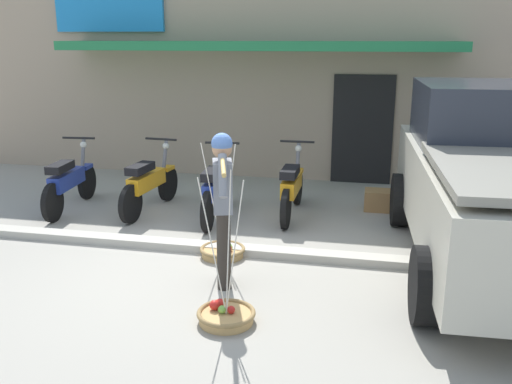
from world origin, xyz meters
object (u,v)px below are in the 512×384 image
(motorcycle_second_in_row, at_px, (149,184))
(motorcycle_third_in_row, at_px, (216,189))
(fruit_basket_left_side, at_px, (223,250))
(parked_truck, at_px, (499,181))
(fruit_vendor, at_px, (223,200))
(motorcycle_nearest_shop, at_px, (69,182))
(fruit_basket_right_side, at_px, (226,314))
(wooden_crate, at_px, (379,200))
(motorcycle_end_of_row, at_px, (292,187))

(motorcycle_second_in_row, distance_m, motorcycle_third_in_row, 1.13)
(fruit_basket_left_side, bearing_deg, parked_truck, 7.68)
(fruit_vendor, relative_size, motorcycle_nearest_shop, 0.93)
(motorcycle_nearest_shop, bearing_deg, fruit_basket_right_side, -41.66)
(motorcycle_second_in_row, height_order, wooden_crate, motorcycle_second_in_row)
(fruit_basket_right_side, xyz_separation_m, wooden_crate, (1.42, 3.99, 0.08))
(fruit_basket_left_side, xyz_separation_m, wooden_crate, (1.89, 2.39, 0.08))
(fruit_basket_left_side, height_order, fruit_basket_right_side, same)
(fruit_vendor, xyz_separation_m, parked_truck, (2.97, 1.23, 0.05))
(fruit_basket_right_side, bearing_deg, motorcycle_third_in_row, 107.55)
(motorcycle_third_in_row, distance_m, parked_truck, 3.88)
(parked_truck, bearing_deg, wooden_crate, 123.81)
(motorcycle_nearest_shop, bearing_deg, parked_truck, -8.81)
(motorcycle_nearest_shop, relative_size, wooden_crate, 4.14)
(fruit_basket_right_side, relative_size, motorcycle_second_in_row, 0.80)
(fruit_basket_right_side, bearing_deg, wooden_crate, 70.35)
(motorcycle_second_in_row, bearing_deg, motorcycle_nearest_shop, -171.93)
(fruit_basket_left_side, relative_size, motorcycle_second_in_row, 0.80)
(motorcycle_second_in_row, bearing_deg, motorcycle_third_in_row, -5.83)
(fruit_vendor, distance_m, motorcycle_third_in_row, 2.41)
(fruit_basket_right_side, xyz_separation_m, motorcycle_third_in_row, (-0.96, 3.04, 0.38))
(fruit_basket_left_side, xyz_separation_m, motorcycle_second_in_row, (-1.61, 1.55, 0.37))
(fruit_basket_left_side, bearing_deg, motorcycle_nearest_shop, 154.42)
(wooden_crate, bearing_deg, parked_truck, -56.19)
(fruit_basket_right_side, distance_m, motorcycle_nearest_shop, 4.49)
(fruit_basket_left_side, bearing_deg, motorcycle_end_of_row, 71.56)
(fruit_basket_right_side, relative_size, parked_truck, 0.30)
(motorcycle_second_in_row, xyz_separation_m, wooden_crate, (3.51, 0.84, -0.29))
(fruit_vendor, bearing_deg, motorcycle_third_in_row, 107.97)
(fruit_basket_right_side, bearing_deg, parked_truck, 36.56)
(motorcycle_third_in_row, bearing_deg, parked_truck, -15.23)
(motorcycle_end_of_row, xyz_separation_m, wooden_crate, (1.30, 0.60, -0.29))
(motorcycle_nearest_shop, relative_size, parked_truck, 0.38)
(fruit_basket_left_side, bearing_deg, wooden_crate, 51.63)
(motorcycle_end_of_row, height_order, wooden_crate, motorcycle_end_of_row)
(motorcycle_end_of_row, distance_m, wooden_crate, 1.46)
(motorcycle_nearest_shop, relative_size, motorcycle_end_of_row, 1.00)
(motorcycle_nearest_shop, bearing_deg, motorcycle_end_of_row, 6.85)
(motorcycle_nearest_shop, relative_size, motorcycle_second_in_row, 1.00)
(motorcycle_third_in_row, xyz_separation_m, parked_truck, (3.70, -1.01, 0.58))
(fruit_basket_right_side, relative_size, wooden_crate, 3.30)
(parked_truck, bearing_deg, fruit_basket_right_side, -143.44)
(motorcycle_second_in_row, relative_size, motorcycle_third_in_row, 1.00)
(motorcycle_third_in_row, relative_size, parked_truck, 0.38)
(wooden_crate, bearing_deg, fruit_vendor, -117.47)
(fruit_vendor, height_order, motorcycle_nearest_shop, fruit_vendor)
(fruit_basket_left_side, relative_size, motorcycle_third_in_row, 0.80)
(fruit_basket_right_side, height_order, motorcycle_second_in_row, fruit_basket_right_side)
(fruit_vendor, bearing_deg, parked_truck, 22.51)
(fruit_basket_left_side, relative_size, motorcycle_end_of_row, 0.80)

